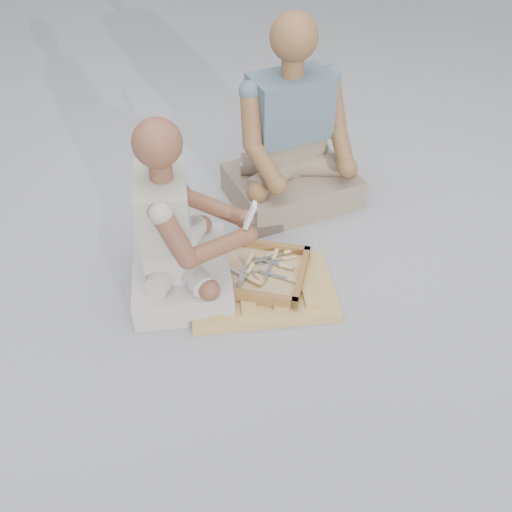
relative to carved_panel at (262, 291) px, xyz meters
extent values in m
plane|color=#A4A3A9|center=(0.01, -0.21, -0.02)|extent=(60.00, 60.00, 0.00)
cube|color=olive|center=(0.00, 0.00, 0.00)|extent=(0.66, 0.45, 0.04)
cube|color=brown|center=(-0.03, 0.09, 0.03)|extent=(0.58, 0.52, 0.01)
cube|color=brown|center=(0.04, 0.25, 0.06)|extent=(0.45, 0.20, 0.05)
cube|color=brown|center=(-0.09, -0.07, 0.06)|extent=(0.45, 0.20, 0.05)
cube|color=brown|center=(0.18, 0.01, 0.06)|extent=(0.16, 0.36, 0.05)
cube|color=brown|center=(-0.23, 0.17, 0.06)|extent=(0.16, 0.36, 0.05)
cube|color=#D2B57C|center=(-0.03, 0.09, 0.04)|extent=(0.50, 0.45, 0.01)
cube|color=silver|center=(0.06, 0.16, 0.06)|extent=(0.15, 0.05, 0.00)
cylinder|color=tan|center=(0.17, 0.19, 0.06)|extent=(0.07, 0.04, 0.02)
cube|color=silver|center=(0.05, 0.08, 0.06)|extent=(0.08, 0.14, 0.00)
cylinder|color=tan|center=(0.09, 0.18, 0.06)|extent=(0.05, 0.07, 0.02)
cube|color=silver|center=(0.04, 0.14, 0.05)|extent=(0.13, 0.09, 0.00)
cylinder|color=tan|center=(0.13, 0.08, 0.05)|extent=(0.07, 0.06, 0.02)
cube|color=silver|center=(0.05, 0.14, 0.05)|extent=(0.15, 0.03, 0.00)
cylinder|color=tan|center=(0.16, 0.15, 0.05)|extent=(0.07, 0.03, 0.02)
cube|color=silver|center=(0.05, 0.04, 0.05)|extent=(0.14, 0.09, 0.00)
cylinder|color=tan|center=(0.15, -0.01, 0.05)|extent=(0.07, 0.06, 0.02)
cube|color=silver|center=(-0.11, 0.08, 0.06)|extent=(0.11, 0.12, 0.00)
cylinder|color=tan|center=(-0.03, 0.00, 0.06)|extent=(0.06, 0.07, 0.02)
cube|color=silver|center=(-0.02, 0.14, 0.05)|extent=(0.14, 0.09, 0.00)
cylinder|color=tan|center=(0.07, 0.19, 0.05)|extent=(0.07, 0.05, 0.02)
cube|color=silver|center=(-0.04, 0.13, 0.05)|extent=(0.07, 0.15, 0.00)
cylinder|color=tan|center=(-0.01, 0.02, 0.05)|extent=(0.05, 0.07, 0.02)
cube|color=silver|center=(-0.10, 0.00, 0.06)|extent=(0.09, 0.14, 0.00)
cylinder|color=tan|center=(-0.04, 0.09, 0.06)|extent=(0.05, 0.07, 0.02)
cube|color=silver|center=(-0.08, 0.06, 0.06)|extent=(0.08, 0.14, 0.00)
cylinder|color=tan|center=(-0.04, 0.16, 0.06)|extent=(0.05, 0.07, 0.02)
cube|color=#D2B57C|center=(-0.31, 0.15, -0.02)|extent=(0.02, 0.02, 0.00)
cube|color=#D2B57C|center=(0.03, -0.06, -0.02)|extent=(0.02, 0.02, 0.00)
cube|color=#D2B57C|center=(0.02, 0.45, -0.02)|extent=(0.02, 0.02, 0.00)
cube|color=#D2B57C|center=(0.26, 0.45, -0.02)|extent=(0.02, 0.02, 0.00)
cube|color=#D2B57C|center=(0.13, 0.27, -0.02)|extent=(0.02, 0.02, 0.00)
cube|color=#D2B57C|center=(0.23, -0.12, -0.02)|extent=(0.02, 0.02, 0.00)
cube|color=#D2B57C|center=(-0.12, -0.20, -0.02)|extent=(0.02, 0.02, 0.00)
cube|color=#D2B57C|center=(0.16, -0.12, -0.02)|extent=(0.02, 0.02, 0.00)
cube|color=#D2B57C|center=(0.27, 0.00, -0.02)|extent=(0.02, 0.02, 0.00)
cube|color=#D2B57C|center=(-0.36, 0.12, -0.02)|extent=(0.02, 0.02, 0.00)
cube|color=#D2B57C|center=(-0.23, 0.21, -0.02)|extent=(0.02, 0.02, 0.00)
cube|color=beige|center=(-0.35, 0.12, 0.05)|extent=(0.44, 0.55, 0.14)
cube|color=beige|center=(-0.41, 0.12, 0.20)|extent=(0.19, 0.30, 0.17)
cube|color=#A4A191|center=(-0.40, 0.12, 0.43)|extent=(0.21, 0.34, 0.28)
sphere|color=brown|center=(-0.39, 0.12, 0.72)|extent=(0.20, 0.20, 0.20)
sphere|color=brown|center=(-0.05, 0.17, 0.29)|extent=(0.09, 0.09, 0.09)
sphere|color=brown|center=(-0.05, 0.06, 0.29)|extent=(0.09, 0.09, 0.09)
cube|color=gray|center=(0.28, 0.73, 0.06)|extent=(0.75, 0.66, 0.16)
cube|color=gray|center=(0.26, 0.79, 0.24)|extent=(0.40, 0.31, 0.20)
cube|color=#4F616D|center=(0.27, 0.78, 0.51)|extent=(0.45, 0.34, 0.33)
sphere|color=brown|center=(0.27, 0.77, 0.86)|extent=(0.23, 0.23, 0.23)
sphere|color=brown|center=(0.53, 0.57, 0.25)|extent=(0.10, 0.10, 0.10)
sphere|color=brown|center=(0.15, 0.46, 0.25)|extent=(0.10, 0.10, 0.10)
cube|color=white|center=(-0.04, 0.06, 0.39)|extent=(0.06, 0.06, 0.12)
cube|color=black|center=(-0.04, 0.06, 0.40)|extent=(0.02, 0.04, 0.04)
camera|label=1|loc=(-0.31, -1.83, 1.81)|focal=40.00mm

